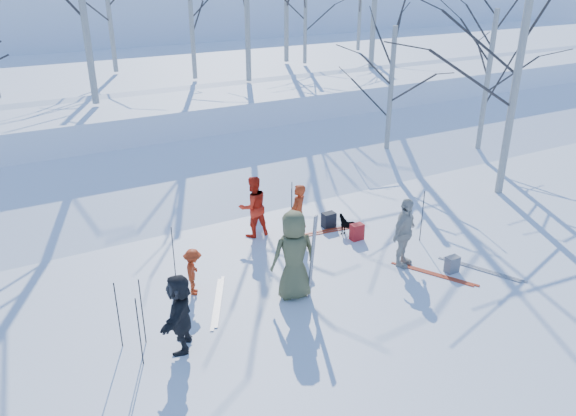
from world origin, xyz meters
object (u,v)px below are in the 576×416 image
skier_olive_center (294,255)px  skier_grey_west (180,313)px  skier_redor_behind (253,207)px  skier_red_seated (193,272)px  backpack_dark (329,220)px  backpack_red (357,232)px  backpack_grey (452,264)px  dog (349,225)px  skier_cream_east (404,233)px  skier_red_north (298,214)px

skier_olive_center → skier_grey_west: (-2.60, -0.51, -0.21)m
skier_redor_behind → skier_red_seated: (-2.28, -1.86, -0.28)m
skier_olive_center → backpack_dark: 3.54m
skier_olive_center → backpack_dark: skier_olive_center is taller
skier_red_seated → backpack_red: (4.44, 0.39, -0.31)m
backpack_grey → dog: bearing=109.4°
skier_olive_center → skier_cream_east: 2.83m
skier_red_seated → backpack_red: 4.47m
skier_red_north → skier_grey_west: bearing=1.2°
skier_olive_center → dog: bearing=-136.8°
skier_olive_center → skier_red_seated: bearing=-22.6°
skier_red_north → backpack_dark: size_ratio=3.82×
backpack_red → skier_red_seated: bearing=-175.0°
skier_red_north → skier_red_seated: (-3.07, -0.99, -0.25)m
backpack_red → skier_cream_east: bearing=-84.5°
dog → backpack_red: 0.32m
skier_cream_east → backpack_red: (-0.15, 1.56, -0.61)m
skier_red_seated → skier_cream_east: skier_cream_east is taller
skier_grey_west → backpack_red: skier_grey_west is taller
skier_red_north → backpack_grey: bearing=95.5°
dog → backpack_red: (0.01, -0.31, -0.05)m
skier_red_north → backpack_red: (1.37, -0.59, -0.55)m
skier_redor_behind → skier_grey_west: size_ratio=1.07×
skier_red_north → skier_cream_east: skier_cream_east is taller
skier_redor_behind → skier_cream_east: 3.81m
skier_grey_west → backpack_dark: bearing=149.1°
backpack_red → skier_red_north: bearing=156.5°
skier_red_seated → skier_olive_center: bearing=-96.9°
skier_grey_west → backpack_grey: (6.20, -0.36, -0.56)m
backpack_dark → dog: bearing=-71.8°
skier_red_north → backpack_red: 1.59m
skier_red_seated → dog: skier_red_seated is taller
dog → backpack_grey: (0.94, -2.67, -0.07)m
skier_redor_behind → backpack_red: skier_redor_behind is taller
skier_cream_east → skier_red_north: bearing=100.2°
skier_red_north → skier_red_seated: bearing=-14.6°
skier_olive_center → skier_redor_behind: 3.01m
dog → skier_redor_behind: bearing=-62.8°
skier_olive_center → skier_redor_behind: skier_olive_center is taller
skier_red_north → skier_grey_west: (-3.90, -2.60, -0.02)m
skier_red_north → backpack_dark: bearing=165.1°
skier_red_seated → skier_cream_east: 4.75m
skier_redor_behind → skier_grey_west: (-3.11, -3.47, -0.05)m
dog → skier_red_north: bearing=-46.2°
skier_olive_center → backpack_grey: size_ratio=5.05×
skier_red_north → dog: skier_red_north is taller
backpack_red → backpack_dark: (-0.22, 0.96, -0.01)m
skier_olive_center → backpack_grey: 3.78m
skier_red_north → skier_cream_east: (1.52, -2.16, 0.06)m
skier_cream_east → backpack_dark: size_ratio=4.11×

